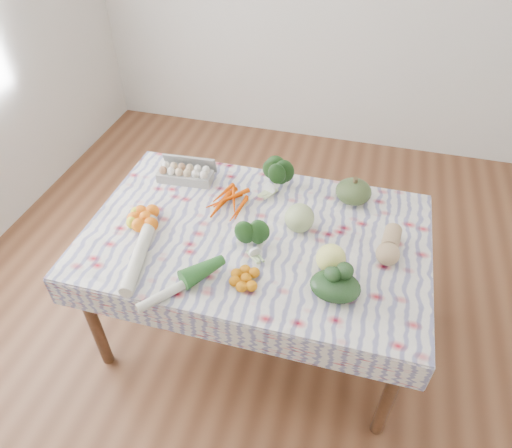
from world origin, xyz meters
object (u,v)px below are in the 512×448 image
egg_carton (185,175)px  cabbage (299,218)px  butternut_squash (390,244)px  grapefruit (331,258)px  dining_table (256,245)px  kabocha_squash (353,191)px

egg_carton → cabbage: size_ratio=2.09×
butternut_squash → grapefruit: size_ratio=1.76×
grapefruit → dining_table: bearing=159.6°
egg_carton → butternut_squash: 1.16m
dining_table → grapefruit: bearing=-20.4°
egg_carton → kabocha_squash: bearing=0.1°
dining_table → butternut_squash: bearing=3.1°
egg_carton → cabbage: 0.72m
cabbage → dining_table: bearing=-157.2°
dining_table → grapefruit: 0.43m
cabbage → kabocha_squash: bearing=52.1°
egg_carton → cabbage: (0.69, -0.23, 0.03)m
dining_table → butternut_squash: (0.63, 0.03, 0.14)m
egg_carton → kabocha_squash: 0.92m
kabocha_squash → butternut_squash: bearing=-59.0°
kabocha_squash → cabbage: (-0.23, -0.29, 0.01)m
egg_carton → grapefruit: grapefruit is taller
cabbage → butternut_squash: 0.44m
dining_table → egg_carton: size_ratio=5.30×
butternut_squash → grapefruit: grapefruit is taller
cabbage → butternut_squash: size_ratio=0.62×
egg_carton → butternut_squash: size_ratio=1.30×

